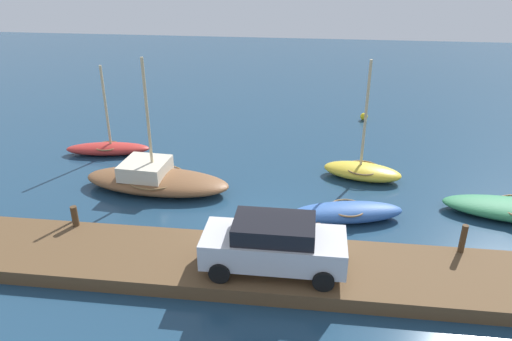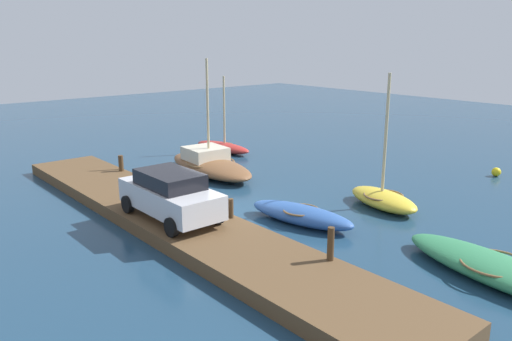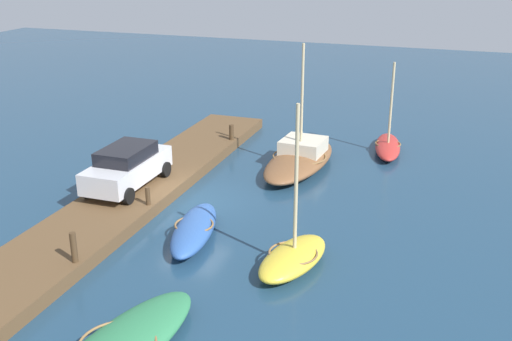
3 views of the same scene
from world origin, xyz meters
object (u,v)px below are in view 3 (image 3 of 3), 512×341
rowboat_yellow (293,256)px  rowboat_red (388,146)px  sailboat_brown (300,158)px  mooring_post_west (231,132)px  parked_car (127,166)px  mooring_post_mid_east (74,247)px  rowboat_blue (194,229)px  mooring_post_mid_west (148,196)px

rowboat_yellow → rowboat_red: bearing=-173.2°
rowboat_yellow → rowboat_red: (-12.54, 1.27, -0.06)m
sailboat_brown → mooring_post_west: 4.34m
sailboat_brown → parked_car: sailboat_brown is taller
parked_car → mooring_post_mid_east: bearing=15.2°
rowboat_yellow → mooring_post_west: (-10.55, -6.24, 0.46)m
rowboat_red → rowboat_blue: 12.76m
mooring_post_west → parked_car: (7.25, -1.63, 0.50)m
parked_car → mooring_post_mid_west: bearing=50.4°
mooring_post_west → mooring_post_mid_east: (13.25, 0.00, 0.12)m
rowboat_yellow → rowboat_blue: size_ratio=1.20×
sailboat_brown → mooring_post_mid_west: bearing=-25.7°
mooring_post_mid_west → mooring_post_mid_east: size_ratio=0.70×
rowboat_yellow → mooring_post_west: rowboat_yellow is taller
sailboat_brown → mooring_post_mid_east: sailboat_brown is taller
mooring_post_mid_west → parked_car: (-1.35, -1.63, 0.53)m
mooring_post_mid_west → rowboat_yellow: bearing=72.6°
sailboat_brown → parked_car: bearing=-40.9°
rowboat_yellow → parked_car: size_ratio=1.23×
rowboat_blue → mooring_post_mid_east: mooring_post_mid_east is taller
rowboat_yellow → mooring_post_mid_west: 6.55m
mooring_post_west → mooring_post_mid_west: (8.60, 0.00, -0.03)m
rowboat_yellow → parked_car: 8.58m
sailboat_brown → mooring_post_mid_west: sailboat_brown is taller
rowboat_yellow → sailboat_brown: 9.20m
rowboat_red → parked_car: rowboat_red is taller
rowboat_yellow → mooring_post_mid_east: bearing=-54.0°
rowboat_yellow → rowboat_blue: rowboat_yellow is taller
rowboat_red → mooring_post_west: (1.99, -7.51, 0.52)m
rowboat_red → mooring_post_mid_west: rowboat_red is taller
sailboat_brown → mooring_post_mid_west: (6.98, -4.01, 0.33)m
rowboat_red → sailboat_brown: 5.03m
mooring_post_west → mooring_post_mid_west: mooring_post_west is taller
mooring_post_west → mooring_post_mid_east: 13.25m
rowboat_yellow → sailboat_brown: bearing=-153.4°
sailboat_brown → mooring_post_mid_east: (11.63, -4.01, 0.48)m
rowboat_yellow → mooring_post_mid_west: rowboat_yellow is taller
rowboat_red → mooring_post_west: 7.78m
rowboat_blue → rowboat_yellow: bearing=65.9°
mooring_post_west → parked_car: parked_car is taller
sailboat_brown → rowboat_blue: bearing=-7.1°
rowboat_yellow → mooring_post_mid_east: rowboat_yellow is taller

